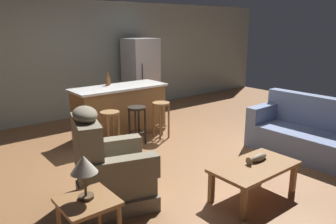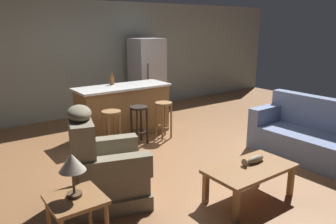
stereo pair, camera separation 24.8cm
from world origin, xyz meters
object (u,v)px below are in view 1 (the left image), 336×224
object	(u,v)px
fish_figurine	(257,158)
couch	(312,135)
end_table	(88,210)
recliner_near_lamp	(108,170)
bottle_tall_green	(108,80)
bar_stool_left	(110,124)
table_lamp	(84,166)
bar_stool_middle	(137,118)
kitchen_island	(120,111)
refrigerator	(141,76)
coffee_table	(254,169)
bar_stool_right	(161,113)

from	to	relation	value
fish_figurine	couch	size ratio (longest dim) A/B	0.18
fish_figurine	end_table	distance (m)	2.17
recliner_near_lamp	bottle_tall_green	size ratio (longest dim) A/B	4.95
end_table	bar_stool_left	xyz separation A→B (m)	(1.43, 2.18, 0.01)
table_lamp	bar_stool_left	world-z (taller)	table_lamp
bar_stool_middle	bottle_tall_green	world-z (taller)	bottle_tall_green
end_table	kitchen_island	distance (m)	3.44
couch	kitchen_island	world-z (taller)	kitchen_island
refrigerator	bar_stool_left	bearing A→B (deg)	-135.54
coffee_table	refrigerator	bearing A→B (deg)	73.64
bottle_tall_green	bar_stool_left	bearing A→B (deg)	-118.02
coffee_table	bar_stool_middle	world-z (taller)	bar_stool_middle
couch	fish_figurine	bearing A→B (deg)	5.43
couch	bottle_tall_green	distance (m)	3.72
kitchen_island	refrigerator	distance (m)	1.82
table_lamp	bar_stool_right	distance (m)	3.32
coffee_table	end_table	bearing A→B (deg)	172.15
fish_figurine	kitchen_island	distance (m)	3.04
end_table	bar_stool_left	bearing A→B (deg)	56.69
end_table	bottle_tall_green	size ratio (longest dim) A/B	2.31
bar_stool_right	refrigerator	bearing A→B (deg)	66.41
coffee_table	table_lamp	bearing A→B (deg)	171.28
end_table	kitchen_island	xyz separation A→B (m)	(1.99, 2.81, 0.02)
fish_figurine	bar_stool_middle	distance (m)	2.42
bar_stool_right	bar_stool_left	bearing A→B (deg)	180.00
bar_stool_middle	bar_stool_right	xyz separation A→B (m)	(0.53, 0.00, 0.00)
table_lamp	kitchen_island	bearing A→B (deg)	54.42
coffee_table	bar_stool_left	size ratio (longest dim) A/B	1.62
couch	end_table	bearing A→B (deg)	-1.68
bar_stool_left	kitchen_island	bearing A→B (deg)	48.39
couch	kitchen_island	bearing A→B (deg)	-57.89
bottle_tall_green	bar_stool_right	bearing A→B (deg)	-54.81
fish_figurine	kitchen_island	world-z (taller)	kitchen_island
bar_stool_middle	bottle_tall_green	xyz separation A→B (m)	(-0.07, 0.86, 0.57)
kitchen_island	bar_stool_right	world-z (taller)	kitchen_island
bar_stool_middle	bar_stool_left	bearing A→B (deg)	180.00
table_lamp	bar_stool_left	bearing A→B (deg)	56.38
fish_figurine	couch	distance (m)	1.72
fish_figurine	couch	world-z (taller)	couch
recliner_near_lamp	bar_stool_middle	xyz separation A→B (m)	(1.38, 1.47, 0.05)
couch	recliner_near_lamp	size ratio (longest dim) A/B	1.60
couch	bar_stool_right	distance (m)	2.60
fish_figurine	refrigerator	xyz separation A→B (m)	(1.14, 4.24, 0.42)
recliner_near_lamp	kitchen_island	size ratio (longest dim) A/B	0.67
bar_stool_left	bottle_tall_green	world-z (taller)	bottle_tall_green
table_lamp	bar_stool_right	xyz separation A→B (m)	(2.49, 2.15, -0.40)
couch	recliner_near_lamp	bearing A→B (deg)	-13.90
coffee_table	kitchen_island	xyz separation A→B (m)	(-0.05, 3.09, 0.11)
table_lamp	bar_stool_middle	bearing A→B (deg)	47.61
end_table	bar_stool_middle	world-z (taller)	bar_stool_middle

